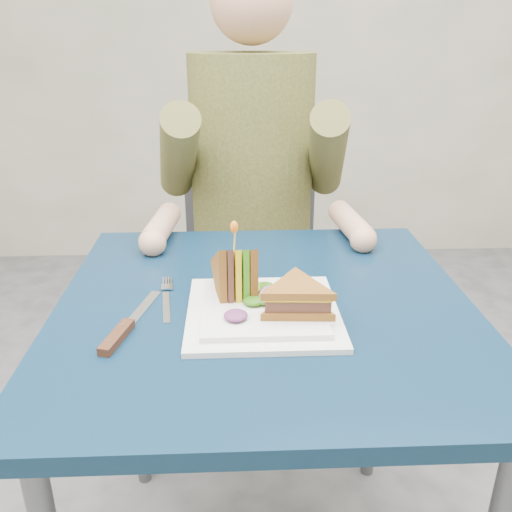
{
  "coord_description": "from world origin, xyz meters",
  "views": [
    {
      "loc": [
        -0.05,
        -0.87,
        1.19
      ],
      "look_at": [
        -0.02,
        0.0,
        0.82
      ],
      "focal_mm": 38.0,
      "sensor_mm": 36.0,
      "label": 1
    }
  ],
  "objects_px": {
    "sandwich_upright": "(235,276)",
    "chair": "(251,249)",
    "table": "(265,340)",
    "sandwich_flat": "(297,298)",
    "fork": "(167,300)",
    "knife": "(122,331)",
    "diner": "(252,137)",
    "plate": "(263,310)"
  },
  "relations": [
    {
      "from": "sandwich_upright",
      "to": "chair",
      "type": "bearing_deg",
      "value": 85.79
    },
    {
      "from": "table",
      "to": "sandwich_flat",
      "type": "bearing_deg",
      "value": -56.55
    },
    {
      "from": "sandwich_upright",
      "to": "fork",
      "type": "xyz_separation_m",
      "value": [
        -0.12,
        0.02,
        -0.05
      ]
    },
    {
      "from": "knife",
      "to": "sandwich_flat",
      "type": "bearing_deg",
      "value": 5.73
    },
    {
      "from": "fork",
      "to": "sandwich_flat",
      "type": "bearing_deg",
      "value": -20.53
    },
    {
      "from": "table",
      "to": "chair",
      "type": "height_order",
      "value": "chair"
    },
    {
      "from": "sandwich_upright",
      "to": "fork",
      "type": "bearing_deg",
      "value": 173.09
    },
    {
      "from": "sandwich_flat",
      "to": "fork",
      "type": "bearing_deg",
      "value": 159.47
    },
    {
      "from": "table",
      "to": "sandwich_upright",
      "type": "height_order",
      "value": "sandwich_upright"
    },
    {
      "from": "table",
      "to": "sandwich_flat",
      "type": "xyz_separation_m",
      "value": [
        0.05,
        -0.07,
        0.12
      ]
    },
    {
      "from": "table",
      "to": "knife",
      "type": "relative_size",
      "value": 3.42
    },
    {
      "from": "sandwich_flat",
      "to": "table",
      "type": "bearing_deg",
      "value": 123.45
    },
    {
      "from": "table",
      "to": "fork",
      "type": "relative_size",
      "value": 4.18
    },
    {
      "from": "table",
      "to": "sandwich_flat",
      "type": "height_order",
      "value": "sandwich_flat"
    },
    {
      "from": "diner",
      "to": "table",
      "type": "bearing_deg",
      "value": -90.0
    },
    {
      "from": "sandwich_flat",
      "to": "sandwich_upright",
      "type": "xyz_separation_m",
      "value": [
        -0.1,
        0.07,
        0.01
      ]
    },
    {
      "from": "diner",
      "to": "fork",
      "type": "distance_m",
      "value": 0.65
    },
    {
      "from": "chair",
      "to": "knife",
      "type": "height_order",
      "value": "chair"
    },
    {
      "from": "diner",
      "to": "chair",
      "type": "bearing_deg",
      "value": 90.0
    },
    {
      "from": "sandwich_flat",
      "to": "diner",
      "type": "bearing_deg",
      "value": 94.08
    },
    {
      "from": "chair",
      "to": "sandwich_upright",
      "type": "xyz_separation_m",
      "value": [
        -0.05,
        -0.73,
        0.24
      ]
    },
    {
      "from": "knife",
      "to": "plate",
      "type": "bearing_deg",
      "value": 13.07
    },
    {
      "from": "sandwich_upright",
      "to": "knife",
      "type": "distance_m",
      "value": 0.21
    },
    {
      "from": "sandwich_flat",
      "to": "knife",
      "type": "relative_size",
      "value": 0.68
    },
    {
      "from": "diner",
      "to": "sandwich_upright",
      "type": "xyz_separation_m",
      "value": [
        -0.05,
        -0.61,
        -0.13
      ]
    },
    {
      "from": "chair",
      "to": "fork",
      "type": "relative_size",
      "value": 5.18
    },
    {
      "from": "table",
      "to": "plate",
      "type": "bearing_deg",
      "value": -97.23
    },
    {
      "from": "knife",
      "to": "diner",
      "type": "bearing_deg",
      "value": 71.57
    },
    {
      "from": "chair",
      "to": "knife",
      "type": "relative_size",
      "value": 4.24
    },
    {
      "from": "plate",
      "to": "sandwich_flat",
      "type": "height_order",
      "value": "sandwich_flat"
    },
    {
      "from": "sandwich_flat",
      "to": "fork",
      "type": "relative_size",
      "value": 0.83
    },
    {
      "from": "chair",
      "to": "diner",
      "type": "height_order",
      "value": "diner"
    },
    {
      "from": "fork",
      "to": "knife",
      "type": "xyz_separation_m",
      "value": [
        -0.06,
        -0.11,
        0.0
      ]
    },
    {
      "from": "chair",
      "to": "diner",
      "type": "bearing_deg",
      "value": -90.0
    },
    {
      "from": "diner",
      "to": "sandwich_flat",
      "type": "height_order",
      "value": "diner"
    },
    {
      "from": "fork",
      "to": "chair",
      "type": "bearing_deg",
      "value": 75.92
    },
    {
      "from": "knife",
      "to": "table",
      "type": "bearing_deg",
      "value": 23.35
    },
    {
      "from": "fork",
      "to": "knife",
      "type": "bearing_deg",
      "value": -117.45
    },
    {
      "from": "plate",
      "to": "fork",
      "type": "xyz_separation_m",
      "value": [
        -0.17,
        0.06,
        -0.01
      ]
    },
    {
      "from": "chair",
      "to": "sandwich_flat",
      "type": "height_order",
      "value": "chair"
    },
    {
      "from": "diner",
      "to": "fork",
      "type": "bearing_deg",
      "value": -106.58
    },
    {
      "from": "sandwich_flat",
      "to": "chair",
      "type": "bearing_deg",
      "value": 93.5
    }
  ]
}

